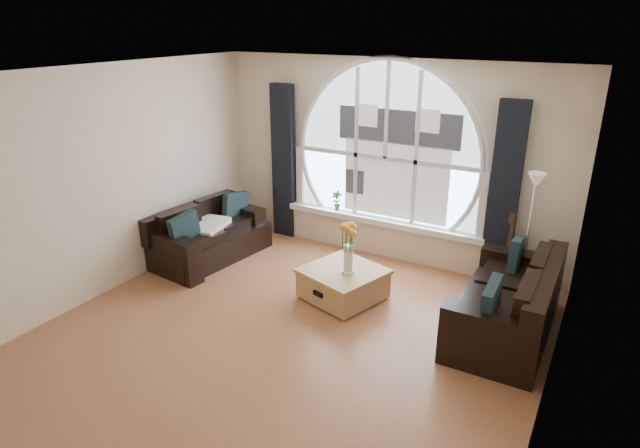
% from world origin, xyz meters
% --- Properties ---
extents(ground, '(5.00, 5.50, 0.01)m').
position_xyz_m(ground, '(0.00, 0.00, 0.00)').
color(ground, brown).
rests_on(ground, ground).
extents(ceiling, '(5.00, 5.50, 0.01)m').
position_xyz_m(ceiling, '(0.00, 0.00, 2.70)').
color(ceiling, silver).
rests_on(ceiling, ground).
extents(wall_back, '(5.00, 0.01, 2.70)m').
position_xyz_m(wall_back, '(0.00, 2.75, 1.35)').
color(wall_back, beige).
rests_on(wall_back, ground).
extents(wall_left, '(0.01, 5.50, 2.70)m').
position_xyz_m(wall_left, '(-2.50, 0.00, 1.35)').
color(wall_left, beige).
rests_on(wall_left, ground).
extents(wall_right, '(0.01, 5.50, 2.70)m').
position_xyz_m(wall_right, '(2.50, 0.00, 1.35)').
color(wall_right, beige).
rests_on(wall_right, ground).
extents(attic_slope, '(0.92, 5.50, 0.72)m').
position_xyz_m(attic_slope, '(2.20, 0.00, 2.35)').
color(attic_slope, silver).
rests_on(attic_slope, ground).
extents(arched_window, '(2.60, 0.06, 2.15)m').
position_xyz_m(arched_window, '(0.00, 2.72, 1.62)').
color(arched_window, silver).
rests_on(arched_window, wall_back).
extents(window_sill, '(2.90, 0.22, 0.08)m').
position_xyz_m(window_sill, '(0.00, 2.65, 0.51)').
color(window_sill, white).
rests_on(window_sill, wall_back).
extents(window_frame, '(2.76, 0.08, 2.15)m').
position_xyz_m(window_frame, '(0.00, 2.69, 1.62)').
color(window_frame, white).
rests_on(window_frame, wall_back).
extents(neighbor_house, '(1.70, 0.02, 1.50)m').
position_xyz_m(neighbor_house, '(0.15, 2.71, 1.50)').
color(neighbor_house, silver).
rests_on(neighbor_house, wall_back).
extents(curtain_left, '(0.35, 0.12, 2.30)m').
position_xyz_m(curtain_left, '(-1.60, 2.63, 1.15)').
color(curtain_left, black).
rests_on(curtain_left, ground).
extents(curtain_right, '(0.35, 0.12, 2.30)m').
position_xyz_m(curtain_right, '(1.60, 2.63, 1.15)').
color(curtain_right, black).
rests_on(curtain_right, ground).
extents(sofa_left, '(1.02, 1.74, 0.73)m').
position_xyz_m(sofa_left, '(-2.03, 1.38, 0.40)').
color(sofa_left, black).
rests_on(sofa_left, ground).
extents(sofa_right, '(0.91, 1.81, 0.80)m').
position_xyz_m(sofa_right, '(1.96, 1.42, 0.40)').
color(sofa_right, black).
rests_on(sofa_right, ground).
extents(coffee_chest, '(1.06, 1.06, 0.41)m').
position_xyz_m(coffee_chest, '(0.12, 1.25, 0.21)').
color(coffee_chest, '#A98151').
rests_on(coffee_chest, ground).
extents(throw_blanket, '(0.63, 0.63, 0.10)m').
position_xyz_m(throw_blanket, '(-2.05, 1.30, 0.50)').
color(throw_blanket, silver).
rests_on(throw_blanket, sofa_left).
extents(vase_flowers, '(0.24, 0.24, 0.70)m').
position_xyz_m(vase_flowers, '(0.21, 1.21, 0.76)').
color(vase_flowers, white).
rests_on(vase_flowers, coffee_chest).
extents(floor_lamp, '(0.24, 0.24, 1.60)m').
position_xyz_m(floor_lamp, '(2.00, 2.15, 0.80)').
color(floor_lamp, '#B2B2B2').
rests_on(floor_lamp, ground).
extents(guitar, '(0.42, 0.34, 1.06)m').
position_xyz_m(guitar, '(1.78, 2.37, 0.53)').
color(guitar, olive).
rests_on(guitar, ground).
extents(potted_plant, '(0.16, 0.11, 0.29)m').
position_xyz_m(potted_plant, '(-0.71, 2.65, 0.69)').
color(potted_plant, '#1E6023').
rests_on(potted_plant, window_sill).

